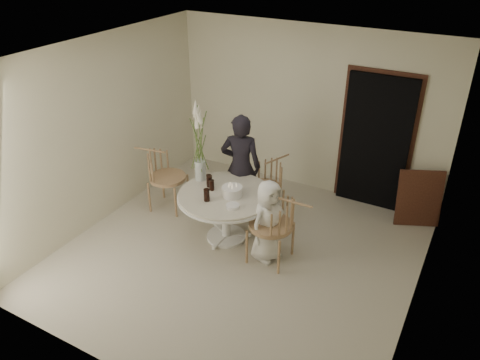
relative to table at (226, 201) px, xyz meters
The scene contains 18 objects.
ground 0.75m from the table, 35.54° to the right, with size 4.50×4.50×0.00m, color #BDB2A1.
room_shell 1.09m from the table, 35.54° to the right, with size 4.50×4.50×4.50m.
doorway 2.49m from the table, 52.29° to the left, with size 1.00×0.10×2.10m, color black.
door_trim 2.53m from the table, 52.85° to the left, with size 1.12×0.03×2.22m, color #592F1E.
table is the anchor object (origin of this frame).
picture_frame 2.87m from the table, 36.47° to the left, with size 0.65×0.04×0.86m, color #592F1E.
chair_far 0.91m from the table, 73.39° to the left, with size 0.63×0.66×0.92m.
chair_right 0.91m from the table, ahead, with size 0.61×0.57×1.00m.
chair_left 1.36m from the table, 169.21° to the left, with size 0.64×0.60×0.98m.
girl 0.70m from the table, 100.77° to the left, with size 0.60×0.39×1.63m, color black.
boy 0.72m from the table, ahead, with size 0.56×0.37×1.16m, color white.
birthday_cake 0.21m from the table, ahead, with size 0.28×0.28×0.18m.
cola_tumbler_a 0.29m from the table, behind, with size 0.07×0.07×0.15m, color black.
cola_tumbler_b 0.37m from the table, 114.36° to the right, with size 0.08×0.08×0.17m, color black.
cola_tumbler_c 0.40m from the table, 162.21° to the left, with size 0.07×0.07×0.15m, color black.
cola_tumbler_d 0.36m from the table, 167.98° to the left, with size 0.08×0.08×0.17m, color black.
plate_stack 0.40m from the table, 45.03° to the right, with size 0.18×0.18×0.04m, color white.
flower_vase 0.85m from the table, 161.07° to the left, with size 0.16×0.16×1.20m.
Camera 1 is at (2.49, -4.47, 3.98)m, focal length 35.00 mm.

